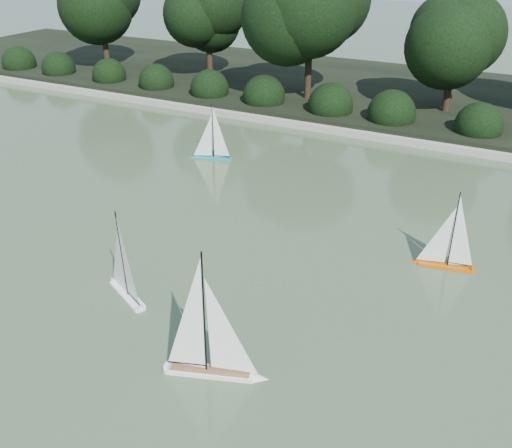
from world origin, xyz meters
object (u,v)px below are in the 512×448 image
object	(u,v)px
sailboat_white_a	(123,280)
sailboat_white_b	(218,357)
race_buoy	(220,334)
sailboat_teal	(209,150)
sailboat_orange	(441,254)

from	to	relation	value
sailboat_white_a	sailboat_white_b	bearing A→B (deg)	-21.83
sailboat_white_a	race_buoy	size ratio (longest dim) A/B	10.74
sailboat_white_a	sailboat_white_b	xyz separation A→B (m)	(2.16, -0.87, 0.04)
sailboat_white_a	sailboat_teal	xyz separation A→B (m)	(-1.82, 5.39, -0.02)
race_buoy	sailboat_white_a	bearing A→B (deg)	174.29
sailboat_white_a	sailboat_orange	bearing A→B (deg)	36.24
sailboat_teal	race_buoy	bearing A→B (deg)	-57.18
sailboat_white_a	sailboat_teal	bearing A→B (deg)	108.65
sailboat_white_a	race_buoy	xyz separation A→B (m)	(1.77, -0.18, -0.24)
sailboat_white_b	race_buoy	xyz separation A→B (m)	(-0.39, 0.69, -0.28)
sailboat_orange	race_buoy	distance (m)	3.91
sailboat_orange	race_buoy	world-z (taller)	sailboat_orange
sailboat_white_b	sailboat_teal	distance (m)	7.42
sailboat_white_a	race_buoy	bearing A→B (deg)	-5.71
sailboat_white_a	sailboat_orange	xyz separation A→B (m)	(4.07, 2.98, -0.02)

